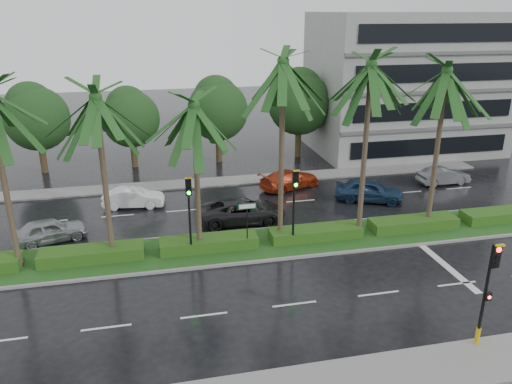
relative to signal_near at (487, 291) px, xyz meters
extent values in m
plane|color=black|center=(-6.00, 9.39, -2.50)|extent=(120.00, 120.00, 0.00)
cube|color=gray|center=(-6.00, -0.81, -2.44)|extent=(40.00, 2.40, 0.12)
cube|color=gray|center=(-6.00, 21.39, -2.44)|extent=(40.00, 2.00, 0.12)
cube|color=gray|center=(-6.00, 10.39, -2.43)|extent=(36.00, 4.00, 0.14)
cube|color=#24531B|center=(-6.00, 10.39, -2.36)|extent=(35.60, 3.70, 0.02)
cube|color=#1C4413|center=(-15.00, 10.39, -2.05)|extent=(5.20, 1.40, 0.60)
cube|color=#1C4413|center=(-9.00, 10.39, -2.05)|extent=(5.20, 1.40, 0.60)
cube|color=#1C4413|center=(-3.00, 10.39, -2.05)|extent=(5.20, 1.40, 0.60)
cube|color=#1C4413|center=(3.00, 10.39, -2.05)|extent=(5.20, 1.40, 0.60)
cube|color=#1C4413|center=(9.00, 10.39, -2.05)|extent=(5.20, 1.40, 0.60)
cube|color=silver|center=(-18.00, 4.39, -2.50)|extent=(2.00, 0.12, 0.01)
cube|color=silver|center=(-18.00, 16.39, -2.50)|extent=(2.00, 0.12, 0.01)
cube|color=silver|center=(-14.00, 4.39, -2.50)|extent=(2.00, 0.12, 0.01)
cube|color=silver|center=(-14.00, 16.39, -2.50)|extent=(2.00, 0.12, 0.01)
cube|color=silver|center=(-10.00, 4.39, -2.50)|extent=(2.00, 0.12, 0.01)
cube|color=silver|center=(-10.00, 16.39, -2.50)|extent=(2.00, 0.12, 0.01)
cube|color=silver|center=(-6.00, 4.39, -2.50)|extent=(2.00, 0.12, 0.01)
cube|color=silver|center=(-6.00, 16.39, -2.50)|extent=(2.00, 0.12, 0.01)
cube|color=silver|center=(-2.00, 4.39, -2.50)|extent=(2.00, 0.12, 0.01)
cube|color=silver|center=(-2.00, 16.39, -2.50)|extent=(2.00, 0.12, 0.01)
cube|color=silver|center=(2.00, 4.39, -2.50)|extent=(2.00, 0.12, 0.01)
cube|color=silver|center=(2.00, 16.39, -2.50)|extent=(2.00, 0.12, 0.01)
cube|color=silver|center=(6.00, 16.39, -2.50)|extent=(2.00, 0.12, 0.01)
cube|color=silver|center=(10.00, 16.39, -2.50)|extent=(2.00, 0.12, 0.01)
cube|color=silver|center=(2.50, 6.39, -2.50)|extent=(0.40, 6.00, 0.01)
cylinder|color=#3E3024|center=(-18.50, 10.39, 1.96)|extent=(0.28, 0.28, 8.62)
cylinder|color=#3E3024|center=(-18.50, 10.39, -2.13)|extent=(0.40, 0.40, 0.44)
cylinder|color=#3E3024|center=(-14.00, 10.49, 1.77)|extent=(0.28, 0.28, 8.25)
cylinder|color=#3E3024|center=(-14.00, 10.49, -2.13)|extent=(0.40, 0.40, 0.44)
cylinder|color=#3E3024|center=(-9.50, 10.29, 1.52)|extent=(0.28, 0.28, 7.74)
cylinder|color=#3E3024|center=(-9.50, 10.29, -2.13)|extent=(0.40, 0.40, 0.44)
cylinder|color=#3E3024|center=(-5.00, 10.59, 2.48)|extent=(0.28, 0.28, 9.67)
cylinder|color=#3E3024|center=(-5.00, 10.59, -2.13)|extent=(0.40, 0.40, 0.44)
cylinder|color=#3E3024|center=(-0.50, 10.19, 2.39)|extent=(0.28, 0.28, 9.49)
cylinder|color=#3E3024|center=(-0.50, 10.19, -2.13)|extent=(0.40, 0.40, 0.44)
cylinder|color=#3E3024|center=(4.00, 10.49, 2.16)|extent=(0.28, 0.28, 9.03)
cylinder|color=#3E3024|center=(4.00, 10.49, -2.13)|extent=(0.40, 0.40, 0.44)
cylinder|color=black|center=(0.00, 0.09, -0.68)|extent=(0.12, 0.12, 3.40)
cube|color=black|center=(0.00, -0.09, 1.47)|extent=(0.30, 0.18, 0.90)
cube|color=gold|center=(0.00, -0.21, 1.95)|extent=(0.34, 0.12, 0.06)
cylinder|color=#FF0C05|center=(0.00, -0.19, 1.77)|extent=(0.18, 0.04, 0.18)
cylinder|color=black|center=(0.00, -0.19, 1.47)|extent=(0.18, 0.04, 0.18)
cylinder|color=black|center=(0.00, -0.19, 1.17)|extent=(0.18, 0.04, 0.18)
cylinder|color=gold|center=(0.00, 0.09, -2.03)|extent=(0.18, 0.18, 0.70)
cube|color=black|center=(0.00, -0.07, -0.18)|extent=(0.22, 0.16, 0.32)
cylinder|color=#FF0C05|center=(0.00, -0.16, -0.18)|extent=(0.12, 0.03, 0.12)
cylinder|color=black|center=(-10.00, 9.79, -0.65)|extent=(0.12, 0.12, 3.40)
cube|color=black|center=(-10.00, 9.61, 1.50)|extent=(0.30, 0.18, 0.90)
cube|color=gold|center=(-10.00, 9.49, 1.98)|extent=(0.34, 0.12, 0.06)
cylinder|color=black|center=(-10.00, 9.51, 1.80)|extent=(0.18, 0.04, 0.18)
cylinder|color=black|center=(-10.00, 9.51, 1.50)|extent=(0.18, 0.04, 0.18)
cylinder|color=#0CE519|center=(-10.00, 9.51, 1.20)|extent=(0.18, 0.04, 0.18)
cylinder|color=black|center=(-4.50, 9.79, -0.65)|extent=(0.12, 0.12, 3.40)
cube|color=black|center=(-4.50, 9.61, 1.50)|extent=(0.30, 0.18, 0.90)
cube|color=gold|center=(-4.50, 9.49, 1.98)|extent=(0.34, 0.12, 0.06)
cylinder|color=black|center=(-4.50, 9.51, 1.80)|extent=(0.18, 0.04, 0.18)
cylinder|color=black|center=(-4.50, 9.51, 1.50)|extent=(0.18, 0.04, 0.18)
cylinder|color=#0CE519|center=(-4.50, 9.51, 1.20)|extent=(0.18, 0.04, 0.18)
cylinder|color=black|center=(-7.00, 9.89, -1.05)|extent=(0.06, 0.06, 2.60)
cube|color=#0C5926|center=(-7.00, 9.86, 0.10)|extent=(0.95, 0.04, 0.30)
cube|color=white|center=(-7.00, 9.84, 0.10)|extent=(0.85, 0.01, 0.22)
cylinder|color=#3A2B1A|center=(-20.00, 26.89, -1.31)|extent=(0.52, 0.52, 2.40)
sphere|color=#153818|center=(-20.00, 26.89, 1.81)|extent=(4.93, 4.93, 4.93)
sphere|color=#153818|center=(-20.00, 27.19, 2.77)|extent=(3.70, 3.70, 3.70)
cylinder|color=#3A2B1A|center=(-13.00, 26.89, -1.40)|extent=(0.52, 0.52, 2.22)
sphere|color=#153818|center=(-13.00, 26.89, 1.48)|extent=(4.56, 4.56, 4.56)
sphere|color=#153818|center=(-13.00, 27.19, 2.37)|extent=(3.42, 3.42, 3.42)
cylinder|color=#3A2B1A|center=(-6.00, 26.89, -1.29)|extent=(0.52, 0.52, 2.43)
sphere|color=#153818|center=(-6.00, 26.89, 1.87)|extent=(5.00, 5.00, 5.00)
sphere|color=#153818|center=(-6.00, 27.19, 2.84)|extent=(3.75, 3.75, 3.75)
cylinder|color=#3A2B1A|center=(1.00, 26.89, -1.21)|extent=(0.52, 0.52, 2.59)
sphere|color=#153818|center=(1.00, 26.89, 2.16)|extent=(5.33, 5.33, 5.33)
sphere|color=#153818|center=(1.00, 27.19, 3.20)|extent=(4.00, 4.00, 4.00)
cylinder|color=#3A2B1A|center=(8.00, 26.89, -1.36)|extent=(0.52, 0.52, 2.29)
sphere|color=#153818|center=(8.00, 26.89, 1.62)|extent=(4.71, 4.71, 4.71)
sphere|color=#153818|center=(8.00, 27.19, 2.53)|extent=(3.53, 3.53, 3.53)
cube|color=gray|center=(11.00, 27.39, 3.50)|extent=(16.00, 10.00, 12.00)
imported|color=#97989E|center=(-17.50, 13.39, -1.83)|extent=(2.71, 4.26, 1.35)
imported|color=white|center=(-13.00, 17.75, -1.86)|extent=(1.84, 4.05, 1.29)
imported|color=#232326|center=(-6.50, 13.75, -1.79)|extent=(2.48, 5.21, 1.44)
imported|color=#A02C11|center=(-2.00, 19.06, -1.83)|extent=(3.46, 5.00, 1.34)
imported|color=navy|center=(2.50, 15.41, -1.73)|extent=(3.49, 4.88, 1.54)
imported|color=#5C5F62|center=(9.36, 17.49, -1.87)|extent=(1.50, 3.92, 1.27)
camera|label=1|loc=(-11.73, -13.71, 9.71)|focal=35.00mm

